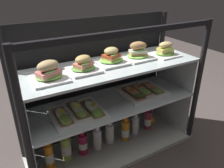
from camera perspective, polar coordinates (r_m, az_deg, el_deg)
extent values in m
cube|color=#4B423F|center=(1.86, 0.00, -16.14)|extent=(6.00, 6.00, 0.02)
cube|color=beige|center=(1.84, 0.00, -15.52)|extent=(1.29, 0.47, 0.03)
cylinder|color=black|center=(1.23, -21.09, -13.05)|extent=(0.04, 0.04, 0.98)
cylinder|color=black|center=(1.81, 21.07, -0.35)|extent=(0.04, 0.04, 0.98)
cylinder|color=black|center=(1.60, -23.97, -4.21)|extent=(0.04, 0.04, 0.98)
cylinder|color=black|center=(2.08, 12.04, 4.14)|extent=(0.04, 0.04, 0.98)
cube|color=black|center=(1.24, 5.17, 13.13)|extent=(1.25, 0.03, 0.03)
cube|color=black|center=(1.75, -3.81, 1.22)|extent=(1.21, 0.01, 0.95)
cube|color=silver|center=(1.57, -20.16, -16.19)|extent=(0.01, 0.39, 0.37)
cube|color=silver|center=(2.04, 14.86, -5.10)|extent=(0.01, 0.39, 0.37)
cube|color=silver|center=(1.61, 0.00, -4.79)|extent=(1.23, 0.41, 0.02)
cube|color=silver|center=(1.38, -22.22, -5.64)|extent=(0.01, 0.39, 0.27)
cube|color=silver|center=(1.89, 15.98, 3.68)|extent=(0.01, 0.39, 0.27)
cube|color=silver|center=(1.49, 0.00, 4.62)|extent=(1.23, 0.41, 0.02)
cube|color=white|center=(1.31, -15.71, 1.28)|extent=(0.20, 0.20, 0.01)
ellipsoid|color=#7BC24E|center=(1.30, -15.78, 1.84)|extent=(0.15, 0.13, 0.01)
cube|color=tan|center=(1.30, -15.83, 2.27)|extent=(0.14, 0.12, 0.02)
cube|color=#E28075|center=(1.29, -15.92, 2.97)|extent=(0.15, 0.12, 0.02)
ellipsoid|color=#8FAD64|center=(1.26, -15.54, 2.95)|extent=(0.08, 0.05, 0.01)
ellipsoid|color=tan|center=(1.28, -16.12, 4.54)|extent=(0.15, 0.12, 0.06)
cube|color=white|center=(1.39, -7.29, 3.54)|extent=(0.19, 0.19, 0.02)
ellipsoid|color=#5E9C49|center=(1.39, -7.32, 4.09)|extent=(0.15, 0.13, 0.01)
cube|color=#D9B566|center=(1.38, -7.34, 4.50)|extent=(0.13, 0.11, 0.02)
cube|color=#E4856D|center=(1.38, -7.38, 5.14)|extent=(0.13, 0.12, 0.01)
ellipsoid|color=#94CD59|center=(1.34, -6.83, 5.16)|extent=(0.07, 0.05, 0.02)
ellipsoid|color=tan|center=(1.37, -7.45, 6.34)|extent=(0.13, 0.12, 0.05)
cube|color=white|center=(1.51, -0.20, 5.58)|extent=(0.20, 0.20, 0.02)
ellipsoid|color=#7EC54B|center=(1.51, -0.20, 6.19)|extent=(0.17, 0.14, 0.02)
cube|color=#DDC476|center=(1.50, -0.20, 6.60)|extent=(0.12, 0.11, 0.02)
cube|color=#BD4626|center=(1.50, -0.20, 7.31)|extent=(0.13, 0.12, 0.02)
ellipsoid|color=#98BB4F|center=(1.46, 0.52, 7.42)|extent=(0.07, 0.05, 0.01)
ellipsoid|color=tan|center=(1.49, -0.20, 8.50)|extent=(0.13, 0.12, 0.05)
cube|color=white|center=(1.62, 6.57, 6.77)|extent=(0.20, 0.20, 0.01)
ellipsoid|color=#81C84F|center=(1.62, 6.60, 7.27)|extent=(0.16, 0.14, 0.01)
cube|color=tan|center=(1.61, 6.62, 7.68)|extent=(0.13, 0.10, 0.02)
cube|color=silver|center=(1.61, 6.66, 8.33)|extent=(0.14, 0.10, 0.02)
ellipsoid|color=#55953D|center=(1.58, 7.35, 8.47)|extent=(0.07, 0.05, 0.02)
ellipsoid|color=#A87849|center=(1.60, 6.73, 9.67)|extent=(0.14, 0.10, 0.06)
cube|color=white|center=(1.72, 13.36, 7.31)|extent=(0.18, 0.18, 0.01)
ellipsoid|color=#71B23F|center=(1.72, 13.41, 7.75)|extent=(0.15, 0.13, 0.02)
cube|color=#E4C277|center=(1.71, 13.45, 8.14)|extent=(0.11, 0.07, 0.02)
cube|color=#DFD257|center=(1.71, 13.52, 8.74)|extent=(0.11, 0.08, 0.02)
ellipsoid|color=#96BC4E|center=(1.68, 14.27, 8.86)|extent=(0.07, 0.03, 0.02)
ellipsoid|color=tan|center=(1.70, 13.62, 9.73)|extent=(0.11, 0.07, 0.04)
cube|color=white|center=(1.49, -9.03, -7.22)|extent=(0.34, 0.29, 0.02)
cube|color=brown|center=(1.44, -12.62, -8.04)|extent=(0.08, 0.21, 0.01)
ellipsoid|color=#7E9E3F|center=(1.38, -11.85, -8.82)|extent=(0.07, 0.11, 0.03)
ellipsoid|color=silver|center=(1.43, -12.67, -7.56)|extent=(0.07, 0.16, 0.01)
cylinder|color=yellow|center=(1.44, -12.80, -6.84)|extent=(0.05, 0.05, 0.01)
cube|color=brown|center=(1.49, -8.88, -6.49)|extent=(0.08, 0.22, 0.01)
ellipsoid|color=#94B751|center=(1.43, -7.90, -7.34)|extent=(0.09, 0.12, 0.02)
ellipsoid|color=silver|center=(1.49, -8.92, -6.05)|extent=(0.07, 0.18, 0.02)
cylinder|color=#EEE248|center=(1.49, -8.92, -5.62)|extent=(0.06, 0.06, 0.02)
cube|color=brown|center=(1.49, -5.12, -6.26)|extent=(0.08, 0.23, 0.01)
ellipsoid|color=olive|center=(1.43, -3.93, -7.14)|extent=(0.09, 0.13, 0.02)
ellipsoid|color=silver|center=(1.49, -5.14, -5.82)|extent=(0.07, 0.19, 0.02)
cylinder|color=yellow|center=(1.49, -4.86, -5.25)|extent=(0.06, 0.06, 0.02)
cube|color=white|center=(1.75, 7.68, -1.92)|extent=(0.34, 0.29, 0.02)
cube|color=brown|center=(1.69, 5.35, -2.22)|extent=(0.08, 0.22, 0.02)
ellipsoid|color=olive|center=(1.63, 6.68, -2.70)|extent=(0.08, 0.12, 0.04)
ellipsoid|color=#F0A08D|center=(1.68, 5.37, -1.79)|extent=(0.07, 0.17, 0.01)
cylinder|color=orange|center=(1.68, 5.03, -1.49)|extent=(0.07, 0.06, 0.03)
cube|color=brown|center=(1.74, 7.25, -1.41)|extent=(0.08, 0.20, 0.01)
ellipsoid|color=#8DC359|center=(1.70, 8.45, -1.82)|extent=(0.10, 0.12, 0.03)
ellipsoid|color=#E5A88F|center=(1.74, 7.27, -1.02)|extent=(0.07, 0.16, 0.01)
cylinder|color=orange|center=(1.74, 7.00, -0.58)|extent=(0.05, 0.05, 0.02)
cube|color=brown|center=(1.78, 10.13, -1.07)|extent=(0.08, 0.20, 0.01)
ellipsoid|color=#8BB35C|center=(1.73, 11.41, -1.49)|extent=(0.09, 0.11, 0.02)
ellipsoid|color=#F0937F|center=(1.77, 10.16, -0.73)|extent=(0.07, 0.16, 0.01)
cylinder|color=orange|center=(1.75, 10.58, -0.85)|extent=(0.06, 0.06, 0.02)
cylinder|color=orange|center=(1.64, -15.80, -17.43)|extent=(0.06, 0.06, 0.20)
cylinder|color=white|center=(1.64, -15.78, -17.58)|extent=(0.06, 0.06, 0.07)
cylinder|color=orange|center=(1.57, -16.32, -14.27)|extent=(0.03, 0.03, 0.03)
cylinder|color=#266CB2|center=(1.55, -16.43, -13.58)|extent=(0.03, 0.03, 0.01)
cylinder|color=#B4D653|center=(1.69, -11.64, -15.80)|extent=(0.07, 0.07, 0.18)
cylinder|color=white|center=(1.70, -11.62, -16.01)|extent=(0.07, 0.07, 0.07)
cylinder|color=#C1D956|center=(1.62, -11.98, -12.89)|extent=(0.04, 0.04, 0.04)
cylinder|color=white|center=(1.61, -12.07, -12.11)|extent=(0.04, 0.04, 0.02)
cylinder|color=#A11C41|center=(1.72, -7.46, -15.03)|extent=(0.06, 0.06, 0.17)
cylinder|color=silver|center=(1.72, -7.45, -15.18)|extent=(0.07, 0.07, 0.05)
cylinder|color=#A2273B|center=(1.65, -7.67, -12.24)|extent=(0.03, 0.03, 0.04)
cylinder|color=black|center=(1.63, -7.73, -11.44)|extent=(0.03, 0.03, 0.01)
cylinder|color=white|center=(1.75, -3.77, -13.91)|extent=(0.06, 0.06, 0.17)
cylinder|color=white|center=(1.76, -3.76, -14.24)|extent=(0.07, 0.07, 0.06)
cylinder|color=white|center=(1.69, -3.87, -11.14)|extent=(0.04, 0.04, 0.04)
cylinder|color=teal|center=(1.67, -3.90, -10.32)|extent=(0.04, 0.04, 0.02)
cylinder|color=white|center=(1.80, -0.73, -12.55)|extent=(0.07, 0.07, 0.16)
cylinder|color=white|center=(1.81, -0.72, -12.94)|extent=(0.07, 0.07, 0.06)
cylinder|color=white|center=(1.75, -0.74, -10.02)|extent=(0.03, 0.03, 0.03)
cylinder|color=gold|center=(1.73, -0.75, -9.38)|extent=(0.04, 0.04, 0.01)
cylinder|color=orange|center=(1.84, 3.44, -11.69)|extent=(0.06, 0.06, 0.17)
cylinder|color=white|center=(1.85, 3.43, -12.22)|extent=(0.06, 0.06, 0.07)
cylinder|color=orange|center=(1.77, 3.54, -8.89)|extent=(0.03, 0.03, 0.05)
cylinder|color=silver|center=(1.76, 3.56, -8.04)|extent=(0.04, 0.04, 0.02)
cylinder|color=white|center=(1.91, 5.93, -10.50)|extent=(0.06, 0.06, 0.15)
cylinder|color=silver|center=(1.90, 5.93, -10.37)|extent=(0.06, 0.06, 0.05)
cylinder|color=white|center=(1.85, 6.06, -8.10)|extent=(0.03, 0.03, 0.04)
cylinder|color=black|center=(1.84, 6.09, -7.42)|extent=(0.04, 0.04, 0.02)
cylinder|color=#992B41|center=(1.97, 9.14, -9.06)|extent=(0.06, 0.06, 0.17)
cylinder|color=silver|center=(1.98, 9.11, -9.42)|extent=(0.06, 0.06, 0.06)
cylinder|color=#A01C39|center=(1.92, 9.35, -6.51)|extent=(0.03, 0.03, 0.04)
cylinder|color=black|center=(1.90, 9.41, -5.83)|extent=(0.03, 0.03, 0.01)
sphere|color=orange|center=(2.06, 9.83, -9.09)|extent=(0.08, 0.08, 0.08)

